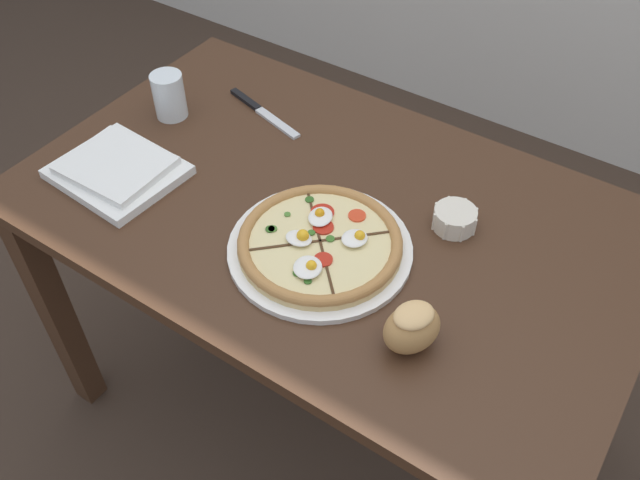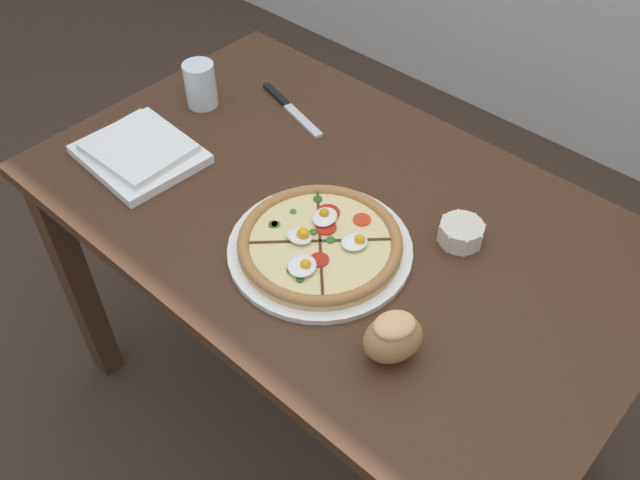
{
  "view_description": "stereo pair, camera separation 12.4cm",
  "coord_description": "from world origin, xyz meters",
  "views": [
    {
      "loc": [
        0.53,
        -0.83,
        1.68
      ],
      "look_at": [
        0.05,
        -0.11,
        0.79
      ],
      "focal_mm": 38.0,
      "sensor_mm": 36.0,
      "label": 1
    },
    {
      "loc": [
        0.63,
        -0.75,
        1.68
      ],
      "look_at": [
        0.05,
        -0.11,
        0.79
      ],
      "focal_mm": 38.0,
      "sensor_mm": 36.0,
      "label": 2
    }
  ],
  "objects": [
    {
      "name": "napkin_folded",
      "position": [
        -0.42,
        -0.16,
        0.77
      ],
      "size": [
        0.26,
        0.23,
        0.04
      ],
      "rotation": [
        0.0,
        0.0,
        -0.07
      ],
      "color": "white",
      "rests_on": "dining_table"
    },
    {
      "name": "pizza",
      "position": [
        0.05,
        -0.11,
        0.78
      ],
      "size": [
        0.35,
        0.35,
        0.05
      ],
      "color": "white",
      "rests_on": "dining_table"
    },
    {
      "name": "dining_table",
      "position": [
        0.0,
        0.0,
        0.64
      ],
      "size": [
        1.25,
        0.77,
        0.76
      ],
      "color": "#422819",
      "rests_on": "ground_plane"
    },
    {
      "name": "ramekin_bowl",
      "position": [
        0.23,
        0.09,
        0.78
      ],
      "size": [
        0.09,
        0.09,
        0.04
      ],
      "color": "silver",
      "rests_on": "dining_table"
    },
    {
      "name": "ground_plane",
      "position": [
        0.0,
        0.0,
        0.0
      ],
      "size": [
        12.0,
        12.0,
        0.0
      ],
      "primitive_type": "plane",
      "color": "#3D2D23"
    },
    {
      "name": "bread_piece_near",
      "position": [
        0.29,
        -0.2,
        0.8
      ],
      "size": [
        0.11,
        0.12,
        0.09
      ],
      "rotation": [
        0.0,
        0.0,
        1.12
      ],
      "color": "#B27F47",
      "rests_on": "dining_table"
    },
    {
      "name": "water_glass",
      "position": [
        -0.47,
        0.06,
        0.8
      ],
      "size": [
        0.07,
        0.07,
        0.11
      ],
      "color": "white",
      "rests_on": "dining_table"
    },
    {
      "name": "knife_main",
      "position": [
        -0.3,
        0.18,
        0.76
      ],
      "size": [
        0.24,
        0.08,
        0.01
      ],
      "rotation": [
        0.0,
        0.0,
        -0.27
      ],
      "color": "silver",
      "rests_on": "dining_table"
    }
  ]
}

